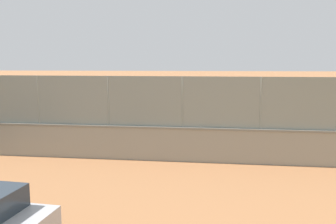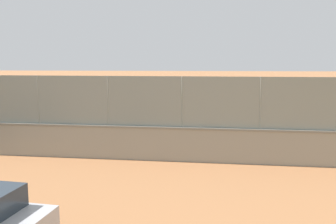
{
  "view_description": "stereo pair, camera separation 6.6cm",
  "coord_description": "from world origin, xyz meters",
  "views": [
    {
      "loc": [
        -2.09,
        25.51,
        4.04
      ],
      "look_at": [
        -0.21,
        7.14,
        1.48
      ],
      "focal_mm": 39.03,
      "sensor_mm": 36.0,
      "label": 1
    },
    {
      "loc": [
        -2.16,
        25.5,
        4.04
      ],
      "look_at": [
        -0.21,
        7.14,
        1.48
      ],
      "focal_mm": 39.03,
      "sensor_mm": 36.0,
      "label": 2
    }
  ],
  "objects": [
    {
      "name": "ground_plane",
      "position": [
        0.0,
        0.0,
        0.0
      ],
      "size": [
        260.0,
        260.0,
        0.0
      ],
      "primitive_type": "plane",
      "color": "#A36B42"
    },
    {
      "name": "perimeter_wall",
      "position": [
        -2.72,
        11.08,
        0.72
      ],
      "size": [
        28.04,
        1.21,
        1.42
      ],
      "color": "gray",
      "rests_on": "ground_plane"
    },
    {
      "name": "fence_panel_on_wall",
      "position": [
        -2.72,
        11.08,
        2.44
      ],
      "size": [
        27.54,
        0.94,
        2.04
      ],
      "color": "gray",
      "rests_on": "perimeter_wall"
    },
    {
      "name": "player_baseline_waiting",
      "position": [
        0.83,
        2.49,
        0.87
      ],
      "size": [
        1.04,
        0.87,
        1.5
      ],
      "color": "#591919",
      "rests_on": "ground_plane"
    },
    {
      "name": "player_crossing_court",
      "position": [
        0.9,
        7.06,
        0.97
      ],
      "size": [
        0.86,
        1.08,
        1.64
      ],
      "color": "navy",
      "rests_on": "ground_plane"
    },
    {
      "name": "sports_ball",
      "position": [
        1.48,
        4.14,
        1.32
      ],
      "size": [
        0.15,
        0.15,
        0.15
      ],
      "primitive_type": "sphere",
      "color": "yellow"
    },
    {
      "name": "spare_ball_by_wall",
      "position": [
        4.63,
        10.19,
        0.1
      ],
      "size": [
        0.19,
        0.19,
        0.19
      ],
      "primitive_type": "sphere",
      "color": "yellow",
      "rests_on": "ground_plane"
    }
  ]
}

